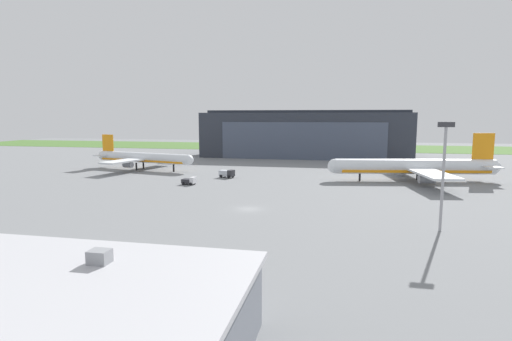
{
  "coord_description": "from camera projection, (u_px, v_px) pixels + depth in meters",
  "views": [
    {
      "loc": [
        17.39,
        -76.35,
        18.14
      ],
      "look_at": [
        -2.6,
        19.88,
        4.97
      ],
      "focal_mm": 28.58,
      "sensor_mm": 36.0,
      "label": 1
    }
  ],
  "objects": [
    {
      "name": "ground_plane",
      "position": [
        248.0,
        209.0,
        80.01
      ],
      "size": [
        440.0,
        440.0,
        0.0
      ],
      "primitive_type": "plane",
      "color": "slate"
    },
    {
      "name": "grass_field_strip",
      "position": [
        310.0,
        147.0,
        238.57
      ],
      "size": [
        440.0,
        56.0,
        0.08
      ],
      "primitive_type": "cube",
      "color": "#4A7231",
      "rests_on": "ground_plane"
    },
    {
      "name": "maintenance_hangar",
      "position": [
        305.0,
        134.0,
        183.94
      ],
      "size": [
        89.83,
        32.18,
        20.75
      ],
      "color": "#2D333D",
      "rests_on": "ground_plane"
    },
    {
      "name": "airliner_far_left",
      "position": [
        143.0,
        158.0,
        138.09
      ],
      "size": [
        38.87,
        33.13,
        11.68
      ],
      "color": "silver",
      "rests_on": "ground_plane"
    },
    {
      "name": "airliner_far_right",
      "position": [
        414.0,
        167.0,
        113.55
      ],
      "size": [
        47.1,
        42.81,
        13.51
      ],
      "color": "silver",
      "rests_on": "ground_plane"
    },
    {
      "name": "ops_van",
      "position": [
        227.0,
        173.0,
        120.55
      ],
      "size": [
        4.83,
        3.46,
        2.35
      ],
      "color": "#2D2D33",
      "rests_on": "ground_plane"
    },
    {
      "name": "pushback_tractor",
      "position": [
        189.0,
        181.0,
        108.39
      ],
      "size": [
        3.83,
        2.91,
        2.06
      ],
      "color": "silver",
      "rests_on": "ground_plane"
    },
    {
      "name": "apron_light_mast",
      "position": [
        444.0,
        167.0,
        63.3
      ],
      "size": [
        2.4,
        0.5,
        17.25
      ],
      "color": "#99999E",
      "rests_on": "ground_plane"
    }
  ]
}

